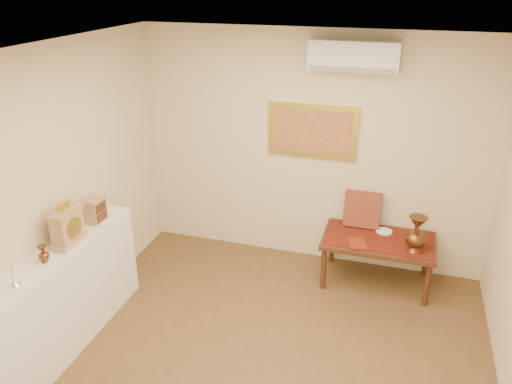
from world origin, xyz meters
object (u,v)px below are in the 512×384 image
at_px(brass_urn_tall, 417,231).
at_px(mantel_clock, 67,226).
at_px(wooden_chest, 94,210).
at_px(low_table, 378,244).
at_px(display_ledge, 62,300).

xyz_separation_m(brass_urn_tall, mantel_clock, (-3.01, -1.52, 0.36)).
relative_size(mantel_clock, wooden_chest, 1.68).
bearing_deg(mantel_clock, low_table, 32.42).
distance_m(display_ledge, mantel_clock, 0.69).
height_order(brass_urn_tall, low_table, brass_urn_tall).
relative_size(brass_urn_tall, display_ledge, 0.24).
bearing_deg(wooden_chest, brass_urn_tall, 19.44).
xyz_separation_m(display_ledge, wooden_chest, (0.00, 0.65, 0.61)).
height_order(brass_urn_tall, display_ledge, brass_urn_tall).
xyz_separation_m(mantel_clock, wooden_chest, (-0.03, 0.45, -0.05)).
relative_size(mantel_clock, low_table, 0.34).
xyz_separation_m(brass_urn_tall, display_ledge, (-3.04, -1.72, -0.31)).
bearing_deg(brass_urn_tall, wooden_chest, -160.56).
distance_m(display_ledge, low_table, 3.27).
height_order(brass_urn_tall, mantel_clock, mantel_clock).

